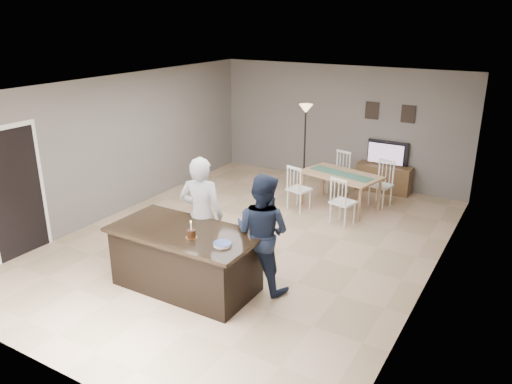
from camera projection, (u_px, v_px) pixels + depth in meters
The scene contains 14 objects.
floor at pixel (251, 241), 8.77m from camera, with size 8.00×8.00×0.00m, color tan.
room_shell at pixel (250, 149), 8.21m from camera, with size 8.00×8.00×8.00m.
kitchen_island at pixel (186, 259), 7.16m from camera, with size 2.15×1.10×0.90m.
tv_console at pixel (383, 178), 11.15m from camera, with size 1.20×0.40×0.60m, color brown.
television at pixel (387, 153), 11.02m from camera, with size 0.91×0.12×0.53m, color black.
tv_screen_glow at pixel (386, 154), 10.95m from camera, with size 0.78×0.78×0.00m, color #D06517.
picture_frames at pixel (390, 112), 10.85m from camera, with size 1.10×0.02×0.38m.
doorway at pixel (15, 182), 7.91m from camera, with size 0.00×2.10×2.65m.
woman at pixel (202, 215), 7.50m from camera, with size 0.67×0.44×1.83m, color silver.
man at pixel (262, 233), 7.01m from camera, with size 0.84×0.66×1.73m, color #182036.
birthday_cake at pixel (191, 234), 6.77m from camera, with size 0.16×0.16×0.25m.
plate_stack at pixel (223, 244), 6.55m from camera, with size 0.25×0.25×0.04m.
dining_table at pixel (341, 180), 10.11m from camera, with size 1.83×2.03×0.94m.
floor_lamp at pixel (305, 124), 10.81m from camera, with size 0.29×0.29×1.95m.
Camera 1 is at (4.13, -6.81, 3.77)m, focal length 35.00 mm.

